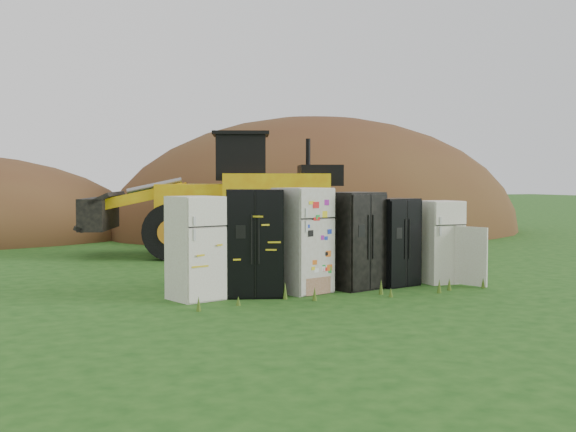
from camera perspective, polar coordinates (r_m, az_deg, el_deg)
name	(u,v)px	position (r m, az deg, el deg)	size (l,w,h in m)	color
ground	(332,290)	(13.09, 3.51, -5.85)	(120.00, 120.00, 0.00)	#184512
fridge_leftmost	(195,248)	(12.05, -7.33, -2.52)	(0.76, 0.73, 1.72)	white
fridge_black_side	(254,243)	(12.33, -2.67, -2.13)	(0.95, 0.75, 1.82)	black
fridge_sticker	(303,240)	(12.70, 1.17, -1.93)	(0.82, 0.76, 1.85)	silver
fridge_dark_mid	(355,240)	(13.19, 5.29, -1.94)	(0.90, 0.73, 1.76)	black
fridge_black_right	(393,242)	(13.68, 8.28, -2.04)	(0.82, 0.68, 1.64)	black
fridge_open_door	(440,242)	(14.19, 11.91, -2.01)	(0.72, 0.66, 1.58)	white
wheel_loader	(210,194)	(18.88, -6.18, 1.74)	(6.63, 2.69, 3.21)	yellow
dirt_mound_right	(320,232)	(26.87, 2.57, -1.30)	(15.82, 11.60, 8.57)	#4E2A19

